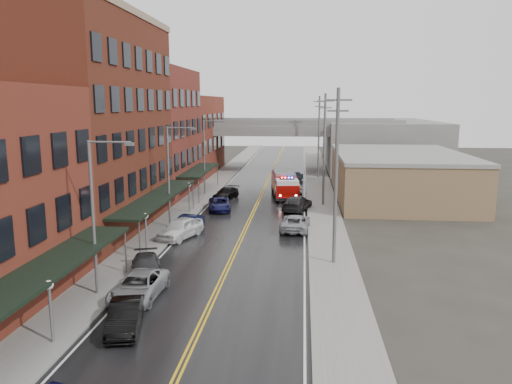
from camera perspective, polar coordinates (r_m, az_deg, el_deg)
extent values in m
plane|color=#2D2B26|center=(22.08, -8.89, -19.92)|extent=(220.00, 220.00, 0.00)
cube|color=black|center=(49.95, -0.43, -2.57)|extent=(11.00, 160.00, 0.02)
cube|color=slate|center=(51.18, -8.59, -2.30)|extent=(3.00, 160.00, 0.15)
cube|color=slate|center=(49.74, 7.98, -2.65)|extent=(3.00, 160.00, 0.15)
cube|color=gray|center=(50.81, -6.78, -2.35)|extent=(0.30, 160.00, 0.15)
cube|color=gray|center=(49.69, 6.08, -2.62)|extent=(0.30, 160.00, 0.15)
cube|color=#502315|center=(45.36, -18.49, 7.09)|extent=(9.00, 20.00, 18.00)
cube|color=maroon|center=(61.84, -11.86, 6.68)|extent=(9.00, 15.00, 15.00)
cube|color=#5E2718|center=(78.78, -8.05, 6.41)|extent=(9.00, 20.00, 12.00)
cube|color=#846447|center=(60.10, 15.94, 1.62)|extent=(14.00, 22.00, 5.00)
cube|color=slate|center=(89.70, 13.82, 5.38)|extent=(18.00, 30.00, 8.00)
cube|color=black|center=(26.92, -22.72, -7.99)|extent=(2.60, 16.00, 0.18)
cylinder|color=slate|center=(33.51, -14.68, -6.69)|extent=(0.10, 0.10, 3.00)
cube|color=black|center=(44.04, -11.13, -0.53)|extent=(2.60, 18.00, 0.18)
cylinder|color=slate|center=(36.05, -13.16, -5.43)|extent=(0.10, 0.10, 3.00)
cylinder|color=slate|center=(52.21, -7.20, -0.43)|extent=(0.10, 0.10, 3.00)
cube|color=black|center=(60.80, -6.47, 2.52)|extent=(2.60, 13.00, 0.18)
cylinder|color=slate|center=(54.90, -6.56, 0.11)|extent=(0.10, 0.10, 3.00)
cylinder|color=slate|center=(66.73, -4.40, 1.93)|extent=(0.10, 0.10, 3.00)
cylinder|color=#59595B|center=(25.32, -22.37, -12.98)|extent=(0.14, 0.14, 2.80)
sphere|color=silver|center=(24.79, -22.61, -9.78)|extent=(0.44, 0.44, 0.44)
cylinder|color=#59595B|center=(37.55, -12.45, -4.93)|extent=(0.14, 0.14, 2.80)
sphere|color=silver|center=(37.19, -12.54, -2.70)|extent=(0.44, 0.44, 0.44)
cylinder|color=#59595B|center=(50.71, -7.64, -0.87)|extent=(0.14, 0.14, 2.80)
sphere|color=silver|center=(50.44, -7.68, 0.81)|extent=(0.44, 0.44, 0.44)
cylinder|color=#59595B|center=(29.70, -18.12, -3.04)|extent=(0.18, 0.18, 9.00)
cylinder|color=#59595B|center=(28.58, -16.39, 5.49)|extent=(2.40, 0.12, 0.12)
cube|color=#59595B|center=(28.20, -14.29, 5.33)|extent=(0.50, 0.22, 0.18)
cylinder|color=#59595B|center=(44.55, -9.97, 1.59)|extent=(0.18, 0.18, 9.00)
cylinder|color=#59595B|center=(43.82, -8.62, 7.27)|extent=(2.40, 0.12, 0.12)
cube|color=#59595B|center=(43.57, -7.20, 7.16)|extent=(0.50, 0.22, 0.18)
cylinder|color=#59595B|center=(60.00, -5.94, 3.87)|extent=(0.18, 0.18, 9.00)
cylinder|color=#59595B|center=(59.45, -4.87, 8.08)|extent=(2.40, 0.12, 0.12)
cube|color=#59595B|center=(59.27, -3.81, 7.99)|extent=(0.50, 0.22, 0.18)
cylinder|color=#59595B|center=(33.92, 9.13, 1.52)|extent=(0.24, 0.24, 12.00)
cube|color=#59595B|center=(33.54, 9.38, 10.33)|extent=(1.80, 0.12, 0.12)
cube|color=#59595B|center=(33.55, 9.35, 9.14)|extent=(1.40, 0.12, 0.12)
cylinder|color=#59595B|center=(53.75, 7.80, 4.71)|extent=(0.24, 0.24, 12.00)
cube|color=#59595B|center=(53.51, 7.94, 10.26)|extent=(1.80, 0.12, 0.12)
cube|color=#59595B|center=(53.52, 7.92, 9.51)|extent=(1.40, 0.12, 0.12)
cylinder|color=#59595B|center=(73.67, 7.19, 6.18)|extent=(0.24, 0.24, 12.00)
cube|color=#59595B|center=(73.50, 7.28, 10.22)|extent=(1.80, 0.12, 0.12)
cube|color=#59595B|center=(73.50, 7.26, 9.68)|extent=(1.40, 0.12, 0.12)
cube|color=slate|center=(80.73, 1.90, 7.12)|extent=(40.00, 10.00, 1.50)
cube|color=slate|center=(82.43, -5.79, 4.53)|extent=(1.60, 8.00, 6.00)
cube|color=slate|center=(81.09, 9.69, 4.34)|extent=(1.60, 8.00, 6.00)
cube|color=#8D0906|center=(60.00, 3.18, 1.10)|extent=(3.29, 5.93, 2.15)
cube|color=#8D0906|center=(56.12, 3.55, 0.15)|extent=(2.89, 2.98, 1.54)
cube|color=silver|center=(55.96, 3.56, 1.18)|extent=(2.74, 2.76, 0.51)
cube|color=black|center=(56.27, 3.53, 0.49)|extent=(2.78, 1.97, 0.82)
cube|color=slate|center=(59.82, 3.19, 2.27)|extent=(2.98, 5.49, 0.31)
cube|color=black|center=(55.90, 3.57, 1.53)|extent=(1.66, 0.50, 0.14)
sphere|color=#FF0C0C|center=(55.84, 2.99, 1.61)|extent=(0.21, 0.21, 0.21)
sphere|color=#1933FF|center=(55.95, 4.14, 1.61)|extent=(0.21, 0.21, 0.21)
cylinder|color=black|center=(56.06, 2.41, -0.65)|extent=(1.06, 0.49, 1.03)
cylinder|color=black|center=(56.29, 4.70, -0.63)|extent=(1.06, 0.49, 1.03)
cylinder|color=black|center=(59.58, 2.13, 0.00)|extent=(1.06, 0.49, 1.03)
cylinder|color=black|center=(59.79, 4.29, 0.01)|extent=(1.06, 0.49, 1.03)
cylinder|color=black|center=(62.10, 1.96, 0.41)|extent=(1.06, 0.49, 1.03)
cylinder|color=black|center=(62.30, 4.03, 0.43)|extent=(1.06, 0.49, 1.03)
imported|color=black|center=(26.01, -14.74, -13.59)|extent=(2.35, 4.44, 1.39)
imported|color=gray|center=(29.66, -13.25, -10.45)|extent=(2.54, 5.23, 1.43)
imported|color=#2A2A2D|center=(33.04, -12.46, -8.36)|extent=(3.15, 4.90, 1.32)
imported|color=white|center=(41.61, -8.64, -4.12)|extent=(3.49, 5.31, 1.68)
imported|color=black|center=(43.68, -7.88, -3.61)|extent=(2.38, 4.44, 1.39)
imported|color=#121243|center=(51.84, -4.21, -1.39)|extent=(3.06, 5.09, 1.32)
imported|color=black|center=(57.81, -3.45, -0.17)|extent=(2.93, 4.93, 1.34)
imported|color=#97989E|center=(43.78, 4.51, -3.50)|extent=(2.67, 5.21, 1.41)
imported|color=black|center=(51.82, 4.73, -1.29)|extent=(3.45, 5.65, 1.53)
imported|color=white|center=(62.34, 4.33, 0.60)|extent=(2.61, 4.37, 1.39)
imported|color=black|center=(70.77, 4.32, 1.77)|extent=(2.80, 4.65, 1.45)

